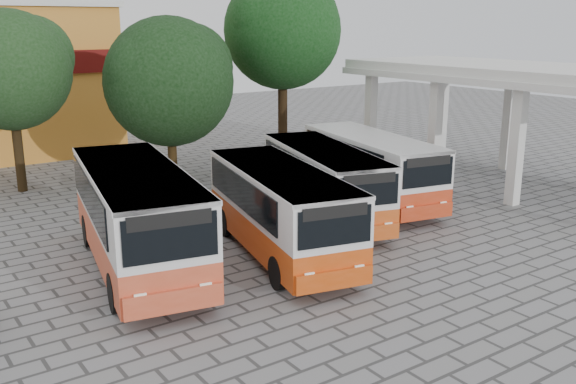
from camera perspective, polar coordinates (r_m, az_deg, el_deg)
ground at (r=20.86m, az=10.44°, el=-5.60°), size 90.00×90.00×0.00m
terminal_shelter at (r=30.33m, az=19.70°, el=9.67°), size 6.80×15.80×5.40m
bus_far_left at (r=19.42m, az=-13.27°, el=-1.78°), size 4.20×8.91×3.07m
bus_centre_left at (r=20.09m, az=-0.68°, el=-1.28°), size 4.03×8.17×2.80m
bus_centre_right at (r=23.83m, az=3.22°, el=1.18°), size 4.27×8.01×2.73m
bus_far_right at (r=26.28m, az=7.39°, el=2.44°), size 3.79×8.07×2.78m
tree_left at (r=29.86m, az=-23.42°, el=10.24°), size 5.34×5.08×7.80m
tree_middle at (r=29.55m, az=-10.45°, el=10.00°), size 6.07×5.78×7.53m
tree_right at (r=33.84m, az=-0.41°, el=14.50°), size 6.31×6.01×9.81m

